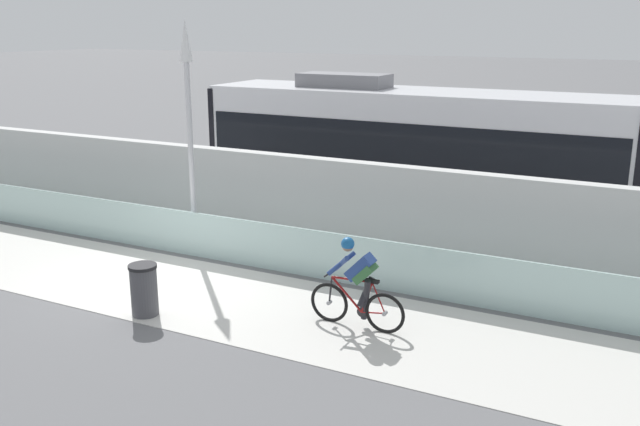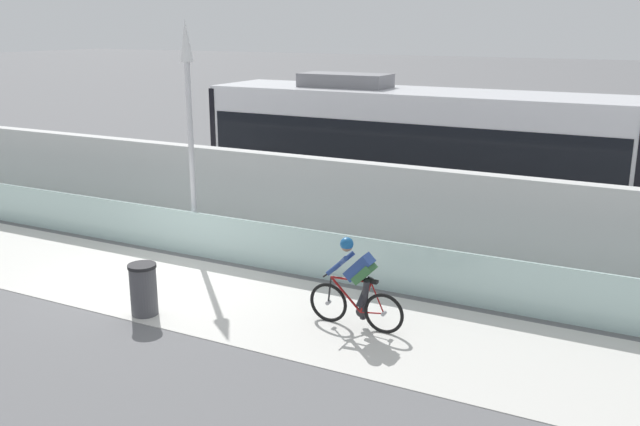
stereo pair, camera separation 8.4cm
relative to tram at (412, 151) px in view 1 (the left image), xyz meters
The scene contains 10 objects.
ground_plane 7.76m from the tram, 114.38° to the right, with size 200.00×200.00×0.00m, color slate.
bike_path_deck 7.75m from the tram, 114.38° to the right, with size 32.00×3.20×0.01m, color silver.
glass_parapet 6.04m from the tram, 121.83° to the right, with size 32.00×0.05×1.03m, color silver.
concrete_barrier_wall 4.53m from the tram, 134.13° to the right, with size 32.00×0.36×2.14m, color silver.
tram_rail_near 3.70m from the tram, 166.99° to the right, with size 32.00×0.08×0.01m, color #595654.
tram_rail_far 3.70m from the tram, 166.99° to the left, with size 32.00×0.08×0.01m, color #595654.
tram is the anchor object (origin of this frame).
cyclist_on_bike 7.10m from the tram, 77.56° to the right, with size 1.77×0.58×1.61m.
lamp_post_antenna 6.05m from the tram, 126.97° to the right, with size 0.28×0.28×5.20m.
trash_bin 8.49m from the tram, 104.62° to the right, with size 0.51×0.51×0.96m.
Camera 1 is at (9.10, -10.23, 5.11)m, focal length 39.12 mm.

